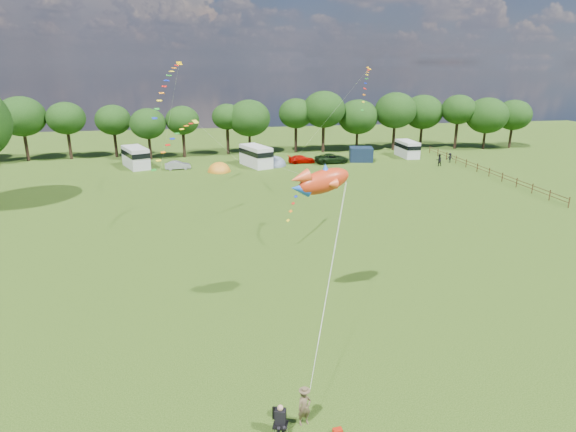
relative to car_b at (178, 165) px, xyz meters
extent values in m
plane|color=#163107|center=(9.76, -44.85, -0.60)|extent=(180.00, 180.00, 0.00)
cylinder|color=black|center=(-23.43, 10.53, 1.50)|extent=(0.49, 0.49, 4.21)
ellipsoid|color=black|center=(-23.43, 10.53, 6.27)|extent=(7.11, 7.11, 6.05)
cylinder|color=black|center=(-17.14, 10.85, 1.52)|extent=(0.49, 0.49, 4.25)
ellipsoid|color=black|center=(-17.14, 10.85, 5.85)|extent=(5.86, 5.86, 4.98)
cylinder|color=black|center=(-10.27, 11.47, 1.35)|extent=(0.47, 0.47, 3.90)
ellipsoid|color=black|center=(-10.27, 11.47, 5.39)|extent=(5.58, 5.58, 4.74)
cylinder|color=black|center=(-4.60, 8.42, 1.18)|extent=(0.44, 0.44, 3.56)
ellipsoid|color=black|center=(-4.60, 8.42, 5.04)|extent=(5.56, 5.56, 4.73)
cylinder|color=black|center=(0.67, 9.38, 1.37)|extent=(0.47, 0.47, 3.95)
ellipsoid|color=black|center=(0.67, 9.38, 5.35)|extent=(5.33, 5.33, 4.53)
cylinder|color=black|center=(7.84, 11.18, 1.56)|extent=(0.50, 0.50, 4.33)
ellipsoid|color=black|center=(7.84, 11.18, 5.59)|extent=(4.95, 4.95, 4.21)
cylinder|color=black|center=(11.47, 10.72, 1.06)|extent=(0.43, 0.43, 3.31)
ellipsoid|color=black|center=(11.47, 10.72, 5.35)|extent=(7.03, 7.03, 5.98)
cylinder|color=black|center=(19.42, 10.95, 1.58)|extent=(0.50, 0.50, 4.36)
ellipsoid|color=black|center=(19.42, 10.95, 5.95)|extent=(5.84, 5.84, 4.97)
cylinder|color=black|center=(24.01, 10.08, 1.67)|extent=(0.51, 0.51, 4.55)
ellipsoid|color=black|center=(24.01, 10.08, 6.63)|extent=(7.15, 7.15, 6.08)
cylinder|color=black|center=(30.25, 10.78, 1.00)|extent=(0.42, 0.42, 3.21)
ellipsoid|color=black|center=(30.25, 10.78, 5.20)|extent=(6.90, 6.90, 5.86)
cylinder|color=black|center=(36.74, 10.12, 1.48)|extent=(0.48, 0.48, 4.17)
ellipsoid|color=black|center=(36.74, 10.12, 6.26)|extent=(7.16, 7.16, 6.09)
cylinder|color=black|center=(42.73, 12.04, 1.23)|extent=(0.45, 0.45, 3.66)
ellipsoid|color=black|center=(42.73, 12.04, 5.71)|extent=(7.05, 7.05, 5.99)
cylinder|color=black|center=(48.18, 9.52, 1.72)|extent=(0.52, 0.52, 4.65)
ellipsoid|color=black|center=(48.18, 9.52, 6.28)|extent=(5.96, 5.96, 5.06)
cylinder|color=black|center=(52.92, 8.20, 0.99)|extent=(0.42, 0.42, 3.19)
ellipsoid|color=black|center=(52.92, 8.20, 5.29)|extent=(7.23, 7.23, 6.14)
cylinder|color=black|center=(58.31, 8.59, 1.16)|extent=(0.44, 0.44, 3.52)
ellipsoid|color=black|center=(58.31, 8.59, 5.25)|extent=(6.22, 6.22, 5.28)
cylinder|color=#472D19|center=(41.76, -26.85, 0.00)|extent=(0.12, 0.12, 1.20)
cylinder|color=#472D19|center=(41.76, -23.85, 0.00)|extent=(0.12, 0.12, 1.20)
cylinder|color=#472D19|center=(41.76, -25.35, 0.35)|extent=(0.08, 3.00, 0.08)
cylinder|color=#472D19|center=(41.76, -25.35, -0.05)|extent=(0.08, 3.00, 0.08)
cylinder|color=#472D19|center=(41.76, -20.85, 0.00)|extent=(0.12, 0.12, 1.20)
cylinder|color=#472D19|center=(41.76, -22.35, 0.35)|extent=(0.08, 3.00, 0.08)
cylinder|color=#472D19|center=(41.76, -22.35, -0.05)|extent=(0.08, 3.00, 0.08)
cylinder|color=#472D19|center=(41.76, -17.85, 0.00)|extent=(0.12, 0.12, 1.20)
cylinder|color=#472D19|center=(41.76, -19.35, 0.35)|extent=(0.08, 3.00, 0.08)
cylinder|color=#472D19|center=(41.76, -19.35, -0.05)|extent=(0.08, 3.00, 0.08)
cylinder|color=#472D19|center=(41.76, -14.85, 0.00)|extent=(0.12, 0.12, 1.20)
cylinder|color=#472D19|center=(41.76, -16.35, 0.35)|extent=(0.08, 3.00, 0.08)
cylinder|color=#472D19|center=(41.76, -16.35, -0.05)|extent=(0.08, 3.00, 0.08)
cylinder|color=#472D19|center=(41.76, -11.85, 0.00)|extent=(0.12, 0.12, 1.20)
cylinder|color=#472D19|center=(41.76, -13.35, 0.35)|extent=(0.08, 3.00, 0.08)
cylinder|color=#472D19|center=(41.76, -13.35, -0.05)|extent=(0.08, 3.00, 0.08)
cylinder|color=#472D19|center=(41.76, -8.85, 0.00)|extent=(0.12, 0.12, 1.20)
cylinder|color=#472D19|center=(41.76, -10.35, 0.35)|extent=(0.08, 3.00, 0.08)
cylinder|color=#472D19|center=(41.76, -10.35, -0.05)|extent=(0.08, 3.00, 0.08)
cylinder|color=#472D19|center=(41.76, -5.85, 0.00)|extent=(0.12, 0.12, 1.20)
cylinder|color=#472D19|center=(41.76, -7.35, 0.35)|extent=(0.08, 3.00, 0.08)
cylinder|color=#472D19|center=(41.76, -7.35, -0.05)|extent=(0.08, 3.00, 0.08)
cylinder|color=#472D19|center=(41.76, -2.85, 0.00)|extent=(0.12, 0.12, 1.20)
cylinder|color=#472D19|center=(41.76, -4.35, 0.35)|extent=(0.08, 3.00, 0.08)
cylinder|color=#472D19|center=(41.76, -4.35, -0.05)|extent=(0.08, 3.00, 0.08)
cylinder|color=#472D19|center=(41.76, 0.15, 0.00)|extent=(0.12, 0.12, 1.20)
cylinder|color=#472D19|center=(41.76, -1.35, 0.35)|extent=(0.08, 3.00, 0.08)
cylinder|color=#472D19|center=(41.76, -1.35, -0.05)|extent=(0.08, 3.00, 0.08)
cylinder|color=#472D19|center=(41.76, 3.15, 0.00)|extent=(0.12, 0.12, 1.20)
cylinder|color=#472D19|center=(41.76, 1.65, 0.35)|extent=(0.08, 3.00, 0.08)
cylinder|color=#472D19|center=(41.76, 1.65, -0.05)|extent=(0.08, 3.00, 0.08)
cylinder|color=#472D19|center=(41.76, 6.15, 0.00)|extent=(0.12, 0.12, 1.20)
cylinder|color=#472D19|center=(41.76, 4.65, 0.35)|extent=(0.08, 3.00, 0.08)
cylinder|color=#472D19|center=(41.76, 4.65, -0.05)|extent=(0.08, 3.00, 0.08)
imported|color=#929599|center=(0.00, 0.00, 0.00)|extent=(3.52, 1.62, 1.20)
imported|color=#B70700|center=(18.51, 1.40, 0.00)|extent=(4.08, 1.83, 1.21)
imported|color=black|center=(23.12, 0.62, 0.12)|extent=(5.50, 2.90, 1.44)
cube|color=#BDBEBF|center=(-6.09, 2.52, 0.89)|extent=(4.61, 6.47, 2.97)
cube|color=black|center=(-6.09, 2.52, 1.49)|extent=(4.70, 6.60, 0.71)
cylinder|color=black|center=(-5.37, 0.79, -0.18)|extent=(0.89, 0.60, 0.84)
cylinder|color=black|center=(-6.80, 4.25, -0.18)|extent=(0.89, 0.60, 0.84)
cube|color=silver|center=(11.39, 0.40, 0.90)|extent=(4.57, 6.54, 3.01)
cube|color=black|center=(11.39, 0.40, 1.52)|extent=(4.66, 6.67, 0.71)
cylinder|color=black|center=(12.08, -1.36, -0.18)|extent=(0.90, 0.60, 0.85)
cylinder|color=black|center=(10.70, 2.17, -0.18)|extent=(0.90, 0.60, 0.85)
cube|color=silver|center=(36.52, 3.55, 0.70)|extent=(2.31, 5.23, 2.59)
cube|color=black|center=(36.52, 3.55, 1.22)|extent=(2.36, 5.34, 0.61)
cylinder|color=black|center=(36.55, 1.91, -0.24)|extent=(0.74, 0.28, 0.73)
cylinder|color=black|center=(36.49, 5.18, -0.24)|extent=(0.74, 0.28, 0.73)
ellipsoid|color=orange|center=(5.82, -2.44, -0.58)|extent=(3.16, 3.63, 2.59)
cylinder|color=orange|center=(5.82, -2.44, -0.56)|extent=(3.32, 3.32, 0.08)
ellipsoid|color=slate|center=(14.10, 0.41, -0.58)|extent=(3.60, 4.14, 2.81)
cylinder|color=slate|center=(14.10, 0.41, -0.56)|extent=(3.78, 3.78, 0.08)
cube|color=#122036|center=(27.95, 1.31, 0.48)|extent=(3.99, 3.48, 2.17)
imported|color=brown|center=(7.59, -53.43, 0.23)|extent=(0.68, 0.53, 1.66)
cylinder|color=#99999E|center=(6.23, -53.67, -0.34)|extent=(0.02, 0.02, 0.52)
cylinder|color=#99999E|center=(6.73, -53.67, -0.34)|extent=(0.02, 0.02, 0.52)
cube|color=black|center=(6.48, -53.92, -0.08)|extent=(0.74, 0.73, 0.06)
cube|color=black|center=(6.48, -53.64, 0.25)|extent=(0.58, 0.24, 0.63)
cube|color=black|center=(6.48, -53.87, 0.29)|extent=(0.50, 0.40, 0.66)
sphere|color=tan|center=(6.48, -53.90, 0.74)|extent=(0.25, 0.25, 0.25)
cube|color=#AF1C09|center=(8.83, -54.29, -0.46)|extent=(0.41, 0.29, 0.27)
ellipsoid|color=red|center=(10.66, -43.75, 7.63)|extent=(3.61, 1.93, 1.98)
ellipsoid|color=orange|center=(10.66, -43.75, 7.48)|extent=(2.26, 1.18, 1.08)
cone|color=#FF5826|center=(9.19, -44.04, 7.94)|extent=(1.36, 1.09, 1.04)
cone|color=blue|center=(9.19, -44.04, 7.33)|extent=(1.36, 1.09, 1.04)
cone|color=blue|center=(10.76, -43.73, 8.27)|extent=(0.88, 1.01, 0.88)
sphere|color=white|center=(11.75, -43.16, 7.82)|extent=(0.33, 0.33, 0.33)
sphere|color=black|center=(11.82, -43.09, 7.82)|extent=(0.16, 0.16, 0.16)
cube|color=#D99F00|center=(1.65, -12.17, 14.05)|extent=(0.74, 0.69, 0.36)
cube|color=red|center=(1.38, -12.67, 13.83)|extent=(0.58, 0.40, 0.10)
cube|color=orange|center=(1.11, -13.16, 13.56)|extent=(0.58, 0.40, 0.11)
cube|color=yellow|center=(0.84, -13.66, 13.22)|extent=(0.58, 0.40, 0.12)
cube|color=#198C1E|center=(0.57, -14.15, 12.79)|extent=(0.58, 0.40, 0.13)
cube|color=#0C1EB2|center=(0.30, -14.65, 12.29)|extent=(0.58, 0.39, 0.14)
cube|color=red|center=(0.03, -15.14, 11.70)|extent=(0.57, 0.39, 0.15)
cube|color=orange|center=(-0.24, -15.64, 11.04)|extent=(0.57, 0.38, 0.16)
cube|color=yellow|center=(-0.51, -16.13, 10.29)|extent=(0.57, 0.38, 0.16)
cube|color=#198C1E|center=(-0.78, -16.63, 9.47)|extent=(0.57, 0.37, 0.17)
cube|color=#0C1EB2|center=(-1.05, -17.12, 8.56)|extent=(0.56, 0.36, 0.18)
cube|color=#CBD326|center=(3.26, -24.42, 8.96)|extent=(0.67, 0.66, 0.31)
cube|color=red|center=(2.85, -24.87, 8.85)|extent=(0.48, 0.44, 0.09)
cube|color=orange|center=(2.45, -25.32, 8.70)|extent=(0.48, 0.44, 0.10)
cube|color=yellow|center=(2.04, -25.77, 8.47)|extent=(0.48, 0.44, 0.11)
cube|color=#198C1E|center=(1.64, -26.22, 8.17)|extent=(0.47, 0.44, 0.11)
cube|color=#0C1EB2|center=(1.23, -26.67, 7.78)|extent=(0.47, 0.43, 0.12)
cube|color=red|center=(0.83, -27.12, 7.31)|extent=(0.47, 0.43, 0.13)
cube|color=orange|center=(0.42, -27.57, 6.76)|extent=(0.47, 0.43, 0.14)
cube|color=yellow|center=(0.02, -28.02, 6.13)|extent=(0.46, 0.42, 0.14)
cube|color=#198C1E|center=(-0.39, -28.47, 5.43)|extent=(0.46, 0.42, 0.15)
cube|color=#D6A400|center=(12.88, -29.07, 4.44)|extent=(0.65, 0.68, 0.32)
cube|color=red|center=(12.57, -29.61, 4.37)|extent=(0.41, 0.51, 0.09)
cube|color=orange|center=(12.25, -30.15, 4.25)|extent=(0.40, 0.51, 0.10)
cube|color=yellow|center=(11.94, -30.69, 4.06)|extent=(0.40, 0.51, 0.11)
cube|color=#198C1E|center=(11.62, -31.23, 3.79)|extent=(0.40, 0.51, 0.12)
cube|color=#0C1EB2|center=(11.31, -31.77, 3.44)|extent=(0.40, 0.50, 0.12)
cube|color=red|center=(10.99, -32.31, 3.01)|extent=(0.39, 0.50, 0.13)
cube|color=orange|center=(10.68, -32.85, 2.49)|extent=(0.39, 0.50, 0.14)
cube|color=yellow|center=(10.36, -33.39, 1.90)|extent=(0.38, 0.50, 0.15)
imported|color=black|center=(38.21, -4.27, 0.30)|extent=(0.88, 0.55, 1.80)
imported|color=black|center=(41.16, -2.02, 0.14)|extent=(0.96, 0.45, 1.49)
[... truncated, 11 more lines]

